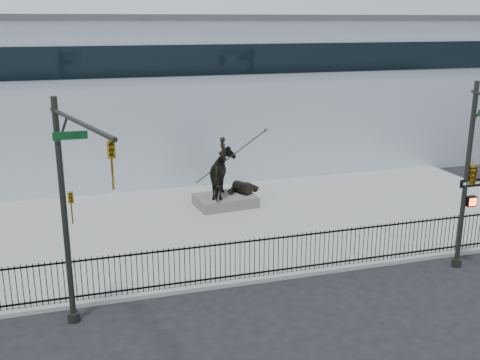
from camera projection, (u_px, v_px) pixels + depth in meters
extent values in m
plane|color=black|center=(286.00, 294.00, 19.22)|extent=(120.00, 120.00, 0.00)
cube|color=gray|center=(230.00, 223.00, 25.64)|extent=(30.00, 12.00, 0.15)
cube|color=silver|center=(175.00, 92.00, 36.38)|extent=(44.00, 14.00, 9.00)
cube|color=black|center=(274.00, 271.00, 20.29)|extent=(22.00, 0.05, 0.05)
cube|color=black|center=(274.00, 238.00, 19.94)|extent=(22.00, 0.05, 0.05)
cube|color=black|center=(274.00, 255.00, 20.12)|extent=(22.00, 0.03, 1.50)
cube|color=#585651|center=(225.00, 201.00, 27.75)|extent=(3.05, 2.26, 0.53)
imported|color=black|center=(225.00, 173.00, 27.36)|extent=(2.16, 2.45, 2.27)
imported|color=black|center=(223.00, 153.00, 27.04)|extent=(0.43, 0.60, 1.54)
cylinder|color=black|center=(231.00, 157.00, 27.26)|extent=(3.64, 0.45, 2.31)
cylinder|color=black|center=(74.00, 317.00, 17.41)|extent=(0.36, 0.36, 0.30)
cylinder|color=black|center=(64.00, 215.00, 16.49)|extent=(0.18, 0.18, 7.00)
cylinder|color=black|center=(79.00, 122.00, 13.85)|extent=(1.47, 4.84, 0.12)
imported|color=#B68714|center=(112.00, 166.00, 12.23)|extent=(0.18, 0.22, 1.10)
imported|color=#B68714|center=(72.00, 208.00, 16.50)|extent=(0.16, 0.20, 1.00)
cube|color=#0C3F19|center=(70.00, 136.00, 14.77)|extent=(0.90, 0.03, 0.22)
cylinder|color=black|center=(456.00, 263.00, 21.31)|extent=(0.36, 0.36, 0.30)
cylinder|color=black|center=(466.00, 178.00, 20.38)|extent=(0.18, 0.18, 7.00)
imported|color=#B68714|center=(472.00, 172.00, 20.39)|extent=(0.53, 2.48, 1.00)
cube|color=black|center=(471.00, 201.00, 20.66)|extent=(0.38, 0.22, 0.38)
cube|color=#FF2D05|center=(473.00, 202.00, 20.55)|extent=(0.28, 0.02, 0.28)
cube|color=black|center=(471.00, 183.00, 20.45)|extent=(0.95, 0.03, 0.30)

